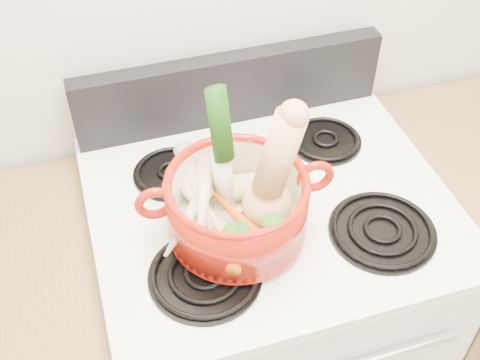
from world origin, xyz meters
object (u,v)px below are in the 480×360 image
object	(u,v)px
stove_body	(264,321)
squash	(269,173)
leek	(223,150)
dutch_oven	(237,206)

from	to	relation	value
stove_body	squash	xyz separation A→B (m)	(-0.04, -0.09, 0.67)
stove_body	leek	distance (m)	0.69
stove_body	dutch_oven	xyz separation A→B (m)	(-0.10, -0.08, 0.58)
stove_body	leek	bearing A→B (deg)	-171.52
squash	leek	distance (m)	0.10
dutch_oven	leek	bearing A→B (deg)	103.34
squash	leek	size ratio (longest dim) A/B	0.93
stove_body	leek	world-z (taller)	leek
squash	leek	xyz separation A→B (m)	(-0.07, 0.08, 0.01)
squash	stove_body	bearing A→B (deg)	53.10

